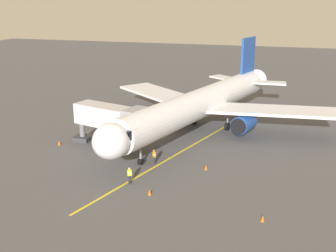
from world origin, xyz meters
name	(u,v)px	position (x,y,z in m)	size (l,w,h in m)	color
ground_plane	(201,134)	(0.00, 0.00, 0.00)	(220.00, 220.00, 0.00)	#4C4C4F
apron_lead_in_line	(189,147)	(0.15, 5.60, 0.01)	(0.24, 40.00, 0.01)	yellow
airplane	(202,103)	(0.07, -0.67, 4.00)	(33.44, 39.60, 11.50)	silver
jet_bridge	(116,119)	(8.36, 8.68, 3.76)	(11.44, 5.67, 5.40)	#B7B7BC
ground_crew_marshaller	(112,149)	(8.01, 11.02, 0.89)	(0.42, 0.29, 1.71)	#23232D
ground_crew_wing_walker	(154,157)	(2.54, 12.02, 0.89)	(0.44, 0.47, 1.71)	#23232D
ground_crew_loader	(129,175)	(3.22, 17.51, 0.89)	(0.47, 0.43, 1.71)	#23232D
belt_loader_near_nose	(168,101)	(8.57, -13.45, 0.71)	(2.73, 4.71, 2.32)	black
baggage_cart_portside	(108,123)	(13.06, 0.94, 0.66)	(1.90, 2.79, 1.27)	#2D3899
safety_cone_nose_left	(150,192)	(0.54, 19.25, 0.28)	(0.32, 0.32, 0.55)	#F2590F
safety_cone_nose_right	(206,167)	(-3.23, 11.90, 0.28)	(0.32, 0.32, 0.55)	#F2590F
safety_cone_wing_port	(59,143)	(15.80, 9.44, 0.28)	(0.32, 0.32, 0.55)	#F2590F
safety_cone_wing_starboard	(263,218)	(-9.84, 21.12, 0.28)	(0.32, 0.32, 0.55)	#F2590F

